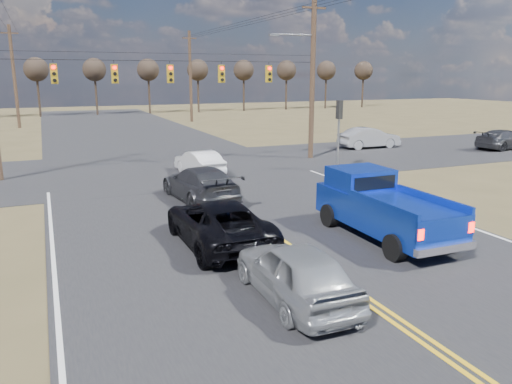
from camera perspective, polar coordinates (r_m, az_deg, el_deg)
name	(u,v)px	position (r m, az deg, el deg)	size (l,w,h in m)	color
ground	(345,286)	(13.13, 10.10, -10.55)	(160.00, 160.00, 0.00)	brown
road_main	(218,199)	(21.74, -4.32, -0.77)	(14.00, 120.00, 0.02)	#28282B
road_cross	(174,168)	(29.26, -9.37, 2.74)	(120.00, 12.00, 0.02)	#28282B
signal_gantry	(180,78)	(28.70, -8.66, 12.74)	(19.60, 4.83, 10.00)	#473323
utility_poles	(175,75)	(27.82, -9.28, 13.04)	(19.60, 58.32, 10.00)	#473323
treeline	(140,68)	(37.57, -13.07, 13.61)	(87.00, 117.80, 7.40)	#33261C
pickup_truck	(381,207)	(16.89, 14.13, -1.67)	(2.28, 5.62, 2.10)	black
silver_suv	(295,272)	(11.95, 4.52, -9.08)	(1.70, 4.24, 1.44)	#999DA1
black_suv	(218,223)	(15.76, -4.32, -3.50)	(2.39, 5.18, 1.44)	black
white_car_queue	(199,163)	(26.97, -6.50, 3.36)	(1.39, 3.98, 1.31)	white
dgrey_car_queue	(200,184)	(21.33, -6.39, 0.96)	(2.07, 5.09, 1.48)	#37383C
cross_car_east_near	(369,138)	(37.60, 12.80, 6.06)	(4.57, 1.59, 1.51)	#9EA0A5
cross_car_east_far	(504,139)	(40.35, 26.51, 5.40)	(4.84, 1.97, 1.41)	#333438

